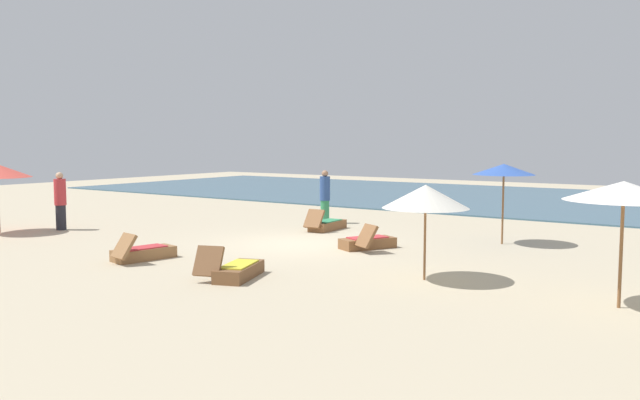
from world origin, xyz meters
TOP-DOWN VIEW (x-y plane):
  - ground_plane at (0.00, 0.00)m, footprint 60.00×60.00m
  - ocean_water at (0.00, 17.00)m, footprint 48.00×16.00m
  - umbrella_1 at (4.71, 3.35)m, footprint 1.71×1.71m
  - umbrella_2 at (8.69, -2.27)m, footprint 1.99×1.99m
  - umbrella_3 at (4.94, -2.15)m, footprint 1.80×1.80m
  - lounger_0 at (-1.68, -3.99)m, footprint 0.88×1.74m
  - lounger_1 at (2.01, 0.51)m, footprint 1.29×1.73m
  - lounger_2 at (-0.90, 2.85)m, footprint 0.69×1.70m
  - lounger_4 at (1.63, -4.27)m, footprint 1.11×1.74m
  - person_0 at (-1.92, 4.26)m, footprint 0.50×0.50m
  - person_1 at (-8.02, -1.99)m, footprint 0.53×0.53m

SIDE VIEW (x-z plane):
  - ground_plane at x=0.00m, z-range 0.00..0.00m
  - ocean_water at x=0.00m, z-range 0.00..0.06m
  - lounger_2 at x=-0.90m, z-range -0.18..0.54m
  - lounger_0 at x=-1.68m, z-range -0.18..0.54m
  - lounger_1 at x=2.01m, z-range -0.19..0.54m
  - lounger_4 at x=1.63m, z-range -0.19..0.55m
  - person_0 at x=-1.92m, z-range 0.01..1.87m
  - person_1 at x=-8.02m, z-range 0.01..1.88m
  - umbrella_3 at x=4.94m, z-range 0.75..2.73m
  - umbrella_2 at x=8.69m, z-range 0.93..3.13m
  - umbrella_1 at x=4.71m, z-range 0.96..3.21m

